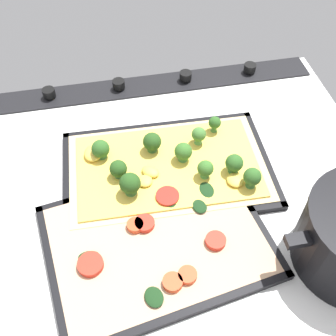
# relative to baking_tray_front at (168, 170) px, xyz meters

# --- Properties ---
(ground_plane) EXTENTS (0.78, 0.65, 0.03)m
(ground_plane) POSITION_rel_baking_tray_front_xyz_m (-0.01, 0.03, -0.02)
(ground_plane) COLOR white
(stove_control_panel) EXTENTS (0.75, 0.07, 0.03)m
(stove_control_panel) POSITION_rel_baking_tray_front_xyz_m (-0.01, -0.26, 0.00)
(stove_control_panel) COLOR black
(stove_control_panel) RESTS_ON ground_plane
(baking_tray_front) EXTENTS (0.40, 0.26, 0.01)m
(baking_tray_front) POSITION_rel_baking_tray_front_xyz_m (0.00, 0.00, 0.00)
(baking_tray_front) COLOR black
(baking_tray_front) RESTS_ON ground_plane
(broccoli_pizza) EXTENTS (0.38, 0.23, 0.06)m
(broccoli_pizza) POSITION_rel_baking_tray_front_xyz_m (-0.00, 0.00, 0.02)
(broccoli_pizza) COLOR #D3B77F
(broccoli_pizza) RESTS_ON baking_tray_front
(baking_tray_back) EXTENTS (0.40, 0.32, 0.01)m
(baking_tray_back) POSITION_rel_baking_tray_front_xyz_m (0.05, 0.15, -0.00)
(baking_tray_back) COLOR black
(baking_tray_back) RESTS_ON ground_plane
(veggie_pizza_back) EXTENTS (0.37, 0.29, 0.02)m
(veggie_pizza_back) POSITION_rel_baking_tray_front_xyz_m (0.05, 0.15, 0.01)
(veggie_pizza_back) COLOR tan
(veggie_pizza_back) RESTS_ON baking_tray_back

